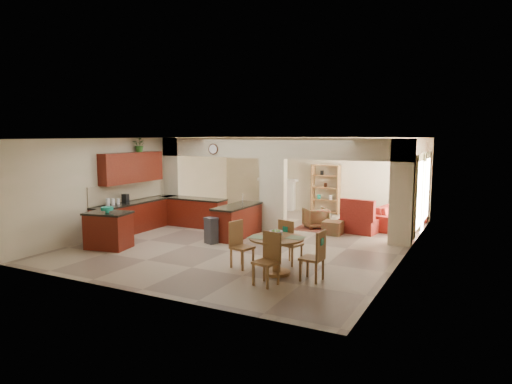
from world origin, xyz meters
The scene contains 39 objects.
floor centered at (0.00, 0.00, 0.00)m, with size 10.00×10.00×0.00m, color gray.
ceiling centered at (0.00, 0.00, 2.80)m, with size 10.00×10.00×0.00m, color white.
wall_back centered at (0.00, 5.00, 1.40)m, with size 8.00×8.00×0.00m, color beige.
wall_front centered at (0.00, -5.00, 1.40)m, with size 8.00×8.00×0.00m, color beige.
wall_left centered at (-4.00, 0.00, 1.40)m, with size 10.00×10.00×0.00m, color beige.
wall_right centered at (4.00, 0.00, 1.40)m, with size 10.00×10.00×0.00m, color beige.
partition_left_pier centered at (-3.70, 1.00, 1.40)m, with size 0.60×0.25×2.80m, color beige.
partition_center_pier centered at (0.00, 1.00, 1.10)m, with size 0.80×0.25×2.20m, color beige.
partition_right_pier centered at (3.70, 1.00, 1.40)m, with size 0.60×0.25×2.80m, color beige.
partition_header centered at (0.00, 1.00, 2.50)m, with size 8.00×0.25×0.60m, color beige.
kitchen_counter centered at (-3.26, -0.25, 0.46)m, with size 2.52×3.29×1.48m.
upper_cabinets centered at (-3.82, -0.80, 1.92)m, with size 0.35×2.40×0.90m, color #490A08.
peninsula centered at (-0.60, -0.11, 0.46)m, with size 0.70×1.85×0.91m.
wall_clock centered at (-2.00, 0.85, 2.45)m, with size 0.34×0.34×0.03m, color #4D2A19.
rug centered at (1.20, 2.10, 0.01)m, with size 1.60×1.30×0.01m, color brown.
fireplace centered at (-1.60, 4.83, 0.61)m, with size 1.60×0.35×1.20m.
shelving_unit centered at (0.35, 4.82, 0.90)m, with size 1.00×0.32×1.80m, color brown.
window_a centered at (3.97, 2.30, 1.20)m, with size 0.02×0.90×1.90m, color white.
window_b centered at (3.97, 4.00, 1.20)m, with size 0.02×0.90×1.90m, color white.
glazed_door centered at (3.97, 3.15, 1.05)m, with size 0.02×0.70×2.10m, color white.
drape_a_left centered at (3.93, 1.70, 1.20)m, with size 0.10×0.28×2.30m, color #47281C.
drape_a_right centered at (3.93, 2.90, 1.20)m, with size 0.10×0.28×2.30m, color #47281C.
drape_b_left centered at (3.93, 3.40, 1.20)m, with size 0.10×0.28×2.30m, color #47281C.
drape_b_right centered at (3.93, 4.60, 1.20)m, with size 0.10×0.28×2.30m, color #47281C.
ceiling_fan centered at (1.50, 3.00, 2.56)m, with size 1.00×1.00×0.10m, color white.
kitchen_island centered at (-2.89, -2.76, 0.47)m, with size 1.21×0.96×0.94m.
teal_bowl centered at (-2.84, -2.82, 1.01)m, with size 0.31×0.31×0.14m, color #14896D.
trash_can centered at (-0.83, -1.12, 0.32)m, with size 0.30×0.26×0.65m, color #323235.
dining_table centered at (1.85, -2.77, 0.52)m, with size 1.14×1.14×0.78m.
fruit_bowl centered at (1.82, -2.75, 0.86)m, with size 0.28×0.28×0.15m, color #6DC129.
sofa centered at (3.30, 3.40, 0.36)m, with size 0.95×2.44×0.71m, color maroon.
chaise centered at (2.35, 2.10, 0.21)m, with size 1.03×0.84×0.41m, color maroon.
armchair centered at (0.96, 2.09, 0.32)m, with size 0.67×0.69×0.63m, color maroon.
ottoman centered at (1.72, 1.45, 0.19)m, with size 0.53×0.53×0.39m, color maroon.
plant centered at (-3.82, -0.43, 2.59)m, with size 0.39×0.34×0.44m, color #1D4913.
chair_north centered at (1.81, -2.02, 0.55)m, with size 0.52×0.52×1.02m.
chair_east centered at (2.74, -2.85, 0.55)m, with size 0.45×0.45×1.02m.
chair_south centered at (1.98, -3.43, 0.55)m, with size 0.50×0.50×1.02m.
chair_west centered at (0.91, -2.68, 0.55)m, with size 0.51×0.51×1.02m.
Camera 1 is at (5.71, -11.21, 2.91)m, focal length 32.00 mm.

